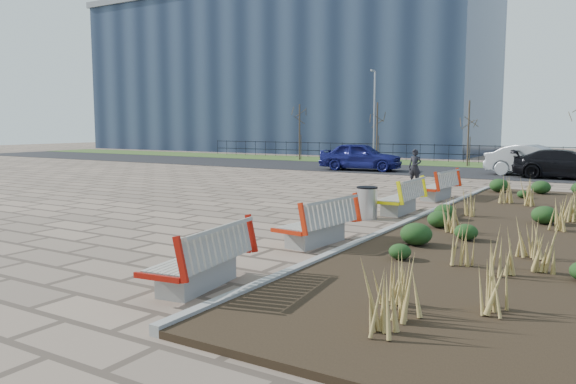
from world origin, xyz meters
The scene contains 20 objects.
ground centered at (0.00, 0.00, 0.00)m, with size 120.00×120.00×0.00m, color #7E6957.
planting_bed centered at (6.25, 5.00, 0.05)m, with size 4.50×18.00×0.10m, color black.
planting_curb centered at (3.92, 5.00, 0.07)m, with size 0.16×18.00×0.15m, color gray.
grass_verge_far centered at (0.00, 28.00, 0.02)m, with size 80.00×5.00×0.04m, color #33511E.
road centered at (0.00, 22.00, 0.01)m, with size 80.00×7.00×0.02m, color black.
bench_a centered at (3.00, -2.12, 0.50)m, with size 0.90×2.10×1.00m, color #A3140A, non-canonical shape.
bench_b centered at (3.00, 1.70, 0.50)m, with size 0.90×2.10×1.00m, color red, non-canonical shape.
bench_c centered at (3.00, 6.67, 0.50)m, with size 0.90×2.10×1.00m, color yellow, non-canonical shape.
bench_d centered at (3.00, 10.29, 0.50)m, with size 0.90×2.10×1.00m, color #A8220B, non-canonical shape.
litter_bin centered at (2.60, 5.33, 0.43)m, with size 0.56×0.56×0.86m, color #B2B2B7.
pedestrian centered at (0.79, 14.48, 0.76)m, with size 0.56×0.36×1.52m, color black.
car_blue centered at (-4.30, 20.18, 0.80)m, with size 1.84×4.57×1.56m, color navy.
car_silver centered at (4.59, 21.43, 0.79)m, with size 1.63×4.69×1.54m, color #A2A5A9.
car_black centered at (6.03, 20.58, 0.71)m, with size 1.93×4.75×1.38m, color black.
tree_a centered at (-12.00, 26.50, 2.04)m, with size 1.40×1.40×4.00m, color #4C3D2D, non-canonical shape.
tree_b centered at (-6.00, 26.50, 2.04)m, with size 1.40×1.40×4.00m, color #4C3D2D, non-canonical shape.
tree_c centered at (0.00, 26.50, 2.04)m, with size 1.40×1.40×4.00m, color #4C3D2D, non-canonical shape.
lamp_west centered at (-6.00, 26.00, 3.04)m, with size 0.24×0.60×6.00m, color gray, non-canonical shape.
railing_fence centered at (0.00, 29.50, 0.64)m, with size 44.00×0.10×1.20m, color black, non-canonical shape.
building_glass centered at (-22.00, 40.00, 7.50)m, with size 40.00×14.00×15.00m, color #192338.
Camera 1 is at (8.70, -8.67, 2.54)m, focal length 35.00 mm.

